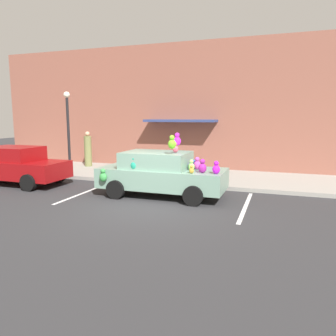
{
  "coord_description": "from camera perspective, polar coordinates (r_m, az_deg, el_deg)",
  "views": [
    {
      "loc": [
        3.71,
        -9.0,
        2.75
      ],
      "look_at": [
        -0.14,
        2.05,
        0.9
      ],
      "focal_mm": 34.78,
      "sensor_mm": 36.0,
      "label": 1
    }
  ],
  "objects": [
    {
      "name": "plush_covered_car",
      "position": [
        11.31,
        -1.24,
        -0.92
      ],
      "size": [
        4.36,
        2.11,
        2.19
      ],
      "color": "gray",
      "rests_on": "ground"
    },
    {
      "name": "street_lamp_post",
      "position": [
        15.49,
        -17.12,
        7.42
      ],
      "size": [
        0.28,
        0.28,
        3.7
      ],
      "color": "black",
      "rests_on": "sidewalk"
    },
    {
      "name": "parking_stripe_front",
      "position": [
        10.41,
        13.44,
        -6.57
      ],
      "size": [
        0.12,
        3.6,
        0.01
      ],
      "primitive_type": "cube",
      "color": "silver",
      "rests_on": "ground"
    },
    {
      "name": "ground_plane",
      "position": [
        10.11,
        -3.1,
        -6.8
      ],
      "size": [
        60.0,
        60.0,
        0.0
      ],
      "primitive_type": "plane",
      "color": "#2D2D30"
    },
    {
      "name": "parking_stripe_rear",
      "position": [
        12.35,
        -14.33,
        -4.15
      ],
      "size": [
        0.12,
        3.6,
        0.01
      ],
      "primitive_type": "cube",
      "color": "silver",
      "rests_on": "ground"
    },
    {
      "name": "teddy_bear_on_sidewalk",
      "position": [
        13.42,
        0.46,
        -0.81
      ],
      "size": [
        0.36,
        0.3,
        0.69
      ],
      "color": "brown",
      "rests_on": "sidewalk"
    },
    {
      "name": "sidewalk",
      "position": [
        14.72,
        4.3,
        -1.5
      ],
      "size": [
        24.0,
        4.0,
        0.15
      ],
      "primitive_type": "cube",
      "color": "gray",
      "rests_on": "ground"
    },
    {
      "name": "pedestrian_near_shopfront",
      "position": [
        17.68,
        -13.85,
        3.05
      ],
      "size": [
        0.38,
        0.38,
        1.83
      ],
      "color": "olive",
      "rests_on": "sidewalk"
    },
    {
      "name": "storefront_building",
      "position": [
        16.57,
        6.34,
        10.47
      ],
      "size": [
        24.0,
        1.25,
        6.4
      ],
      "color": "brown",
      "rests_on": "ground"
    },
    {
      "name": "parked_sedan_behind",
      "position": [
        14.6,
        -24.89,
        0.43
      ],
      "size": [
        4.02,
        1.93,
        1.54
      ],
      "color": "maroon",
      "rests_on": "ground"
    }
  ]
}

